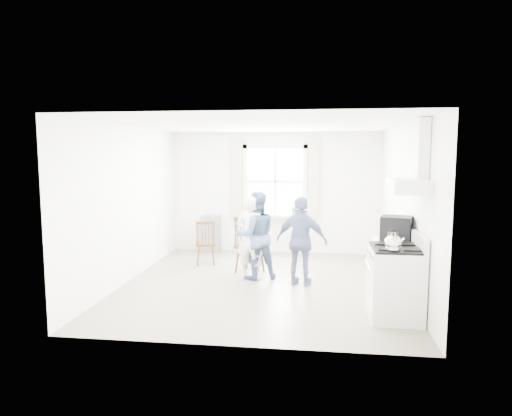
# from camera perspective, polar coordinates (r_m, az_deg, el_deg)

# --- Properties ---
(room_shell) EXTENTS (4.62, 5.12, 2.64)m
(room_shell) POSITION_cam_1_polar(r_m,az_deg,el_deg) (7.41, 0.73, 0.26)
(room_shell) COLOR gray
(room_shell) RESTS_ON ground
(window_assembly) EXTENTS (1.88, 0.24, 1.70)m
(window_assembly) POSITION_cam_1_polar(r_m,az_deg,el_deg) (9.82, 2.38, 2.83)
(window_assembly) COLOR white
(window_assembly) RESTS_ON room_shell
(range_hood) EXTENTS (0.45, 0.76, 0.94)m
(range_hood) POSITION_cam_1_polar(r_m,az_deg,el_deg) (6.09, 18.97, 4.13)
(range_hood) COLOR white
(range_hood) RESTS_ON room_shell
(shelf_unit) EXTENTS (0.40, 0.30, 0.80)m
(shelf_unit) POSITION_cam_1_polar(r_m,az_deg,el_deg) (10.06, -5.69, -3.21)
(shelf_unit) COLOR slate
(shelf_unit) RESTS_ON ground
(gas_stove) EXTENTS (0.68, 0.76, 1.12)m
(gas_stove) POSITION_cam_1_polar(r_m,az_deg,el_deg) (6.28, 17.01, -8.84)
(gas_stove) COLOR silver
(gas_stove) RESTS_ON ground
(kettle) EXTENTS (0.20, 0.20, 0.28)m
(kettle) POSITION_cam_1_polar(r_m,az_deg,el_deg) (5.91, 16.76, -4.21)
(kettle) COLOR silver
(kettle) RESTS_ON gas_stove
(low_cabinet) EXTENTS (0.50, 0.55, 0.90)m
(low_cabinet) POSITION_cam_1_polar(r_m,az_deg,el_deg) (6.97, 16.61, -7.56)
(low_cabinet) COLOR white
(low_cabinet) RESTS_ON ground
(stereo_stack) EXTENTS (0.50, 0.47, 0.37)m
(stereo_stack) POSITION_cam_1_polar(r_m,az_deg,el_deg) (6.77, 17.15, -2.52)
(stereo_stack) COLOR black
(stereo_stack) RESTS_ON low_cabinet
(cardboard_box) EXTENTS (0.27, 0.21, 0.16)m
(cardboard_box) POSITION_cam_1_polar(r_m,az_deg,el_deg) (6.70, 17.20, -3.50)
(cardboard_box) COLOR #A68A50
(cardboard_box) RESTS_ON low_cabinet
(windsor_chair_a) EXTENTS (0.45, 0.44, 0.87)m
(windsor_chair_a) POSITION_cam_1_polar(r_m,az_deg,el_deg) (8.83, -6.34, -3.75)
(windsor_chair_a) COLOR #422915
(windsor_chair_a) RESTS_ON ground
(windsor_chair_b) EXTENTS (0.58, 0.57, 1.04)m
(windsor_chair_b) POSITION_cam_1_polar(r_m,az_deg,el_deg) (8.16, -1.22, -3.88)
(windsor_chair_b) COLOR #422915
(windsor_chair_b) RESTS_ON ground
(person_left) EXTENTS (0.62, 0.62, 1.45)m
(person_left) POSITION_cam_1_polar(r_m,az_deg,el_deg) (7.78, -0.66, -3.72)
(person_left) COLOR white
(person_left) RESTS_ON ground
(person_mid) EXTENTS (0.94, 0.94, 1.50)m
(person_mid) POSITION_cam_1_polar(r_m,az_deg,el_deg) (7.82, -0.02, -3.46)
(person_mid) COLOR slate
(person_mid) RESTS_ON ground
(person_right) EXTENTS (1.03, 1.03, 1.46)m
(person_right) POSITION_cam_1_polar(r_m,az_deg,el_deg) (7.48, 5.69, -4.15)
(person_right) COLOR navy
(person_right) RESTS_ON ground
(potted_plant) EXTENTS (0.21, 0.21, 0.33)m
(potted_plant) POSITION_cam_1_polar(r_m,az_deg,el_deg) (9.75, 4.86, 0.14)
(potted_plant) COLOR #367B3A
(potted_plant) RESTS_ON window_assembly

